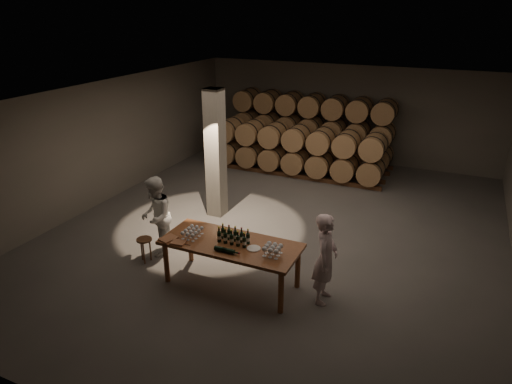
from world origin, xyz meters
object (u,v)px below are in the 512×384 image
at_px(tasting_table, 231,248).
at_px(person_woman, 156,216).
at_px(bottle_cluster, 233,237).
at_px(person_man, 325,259).
at_px(plate, 254,248).
at_px(notebook_near, 178,243).
at_px(stool, 144,243).

xyz_separation_m(tasting_table, person_woman, (-2.00, 0.42, 0.07)).
xyz_separation_m(bottle_cluster, person_woman, (-2.04, 0.40, -0.14)).
distance_m(person_man, person_woman, 3.75).
height_order(plate, notebook_near, notebook_near).
bearing_deg(bottle_cluster, person_man, 7.39).
distance_m(bottle_cluster, person_woman, 2.09).
xyz_separation_m(bottle_cluster, person_man, (1.70, 0.22, -0.15)).
bearing_deg(bottle_cluster, plate, -7.15).
bearing_deg(person_man, plate, 100.31).
relative_size(stool, person_woman, 0.31).
height_order(plate, stool, plate).
bearing_deg(notebook_near, person_woman, 136.64).
bearing_deg(stool, plate, -0.82).
relative_size(tasting_table, notebook_near, 10.13).
relative_size(plate, stool, 0.48).
distance_m(notebook_near, person_woman, 1.41).
distance_m(stool, person_woman, 0.60).
xyz_separation_m(stool, person_woman, (0.03, 0.42, 0.43)).
height_order(tasting_table, notebook_near, notebook_near).
distance_m(plate, person_man, 1.29).
xyz_separation_m(plate, stool, (-2.50, 0.04, -0.47)).
bearing_deg(plate, person_woman, 169.55).
height_order(bottle_cluster, stool, bottle_cluster).
xyz_separation_m(plate, person_man, (1.26, 0.28, -0.05)).
xyz_separation_m(bottle_cluster, stool, (-2.07, -0.02, -0.58)).
xyz_separation_m(tasting_table, person_man, (1.75, 0.24, 0.06)).
bearing_deg(notebook_near, stool, 153.30).
bearing_deg(person_woman, plate, 52.00).
distance_m(tasting_table, stool, 2.05).
bearing_deg(tasting_table, person_man, 7.91).
relative_size(tasting_table, person_woman, 1.50).
xyz_separation_m(notebook_near, person_man, (2.62, 0.67, -0.06)).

